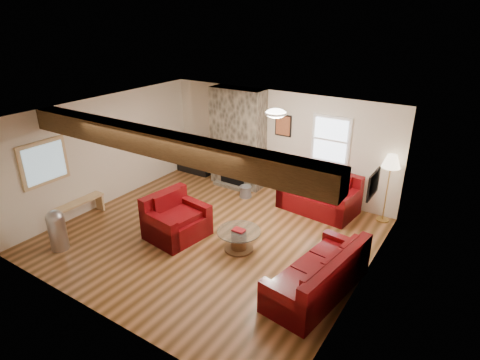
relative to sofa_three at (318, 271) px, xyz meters
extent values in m
plane|color=#543516|center=(-2.48, 0.47, -0.39)|extent=(8.00, 8.00, 0.00)
plane|color=white|center=(-2.48, 0.47, 2.11)|extent=(8.00, 8.00, 0.00)
plane|color=beige|center=(-2.48, 3.22, 0.86)|extent=(8.00, 0.00, 8.00)
plane|color=beige|center=(-2.48, -2.28, 0.86)|extent=(8.00, 0.00, 8.00)
plane|color=beige|center=(-5.48, 0.47, 0.86)|extent=(0.00, 7.50, 7.50)
plane|color=beige|center=(0.52, 0.47, 0.86)|extent=(0.00, 7.50, 7.50)
cube|color=#352210|center=(-2.48, -0.78, 1.92)|extent=(6.00, 0.36, 0.38)
cube|color=#37332A|center=(-3.48, 2.97, 0.86)|extent=(1.40, 0.50, 2.50)
cube|color=black|center=(-3.48, 2.72, 0.06)|extent=(0.70, 0.06, 0.90)
cube|color=#37332A|center=(-3.48, 2.67, -0.35)|extent=(1.00, 0.25, 0.08)
cylinder|color=#4C3018|center=(-1.74, 0.35, -0.37)|extent=(0.56, 0.56, 0.04)
cylinder|color=#4C3018|center=(-1.74, 0.35, -0.21)|extent=(0.30, 0.30, 0.37)
cylinder|color=silver|center=(-1.74, 0.35, 0.01)|extent=(0.84, 0.84, 0.02)
cube|color=maroon|center=(-1.74, 0.35, 0.03)|extent=(0.23, 0.17, 0.03)
cube|color=black|center=(-4.93, 3.00, -0.14)|extent=(1.01, 0.40, 0.51)
imported|color=black|center=(-4.93, 3.00, 0.33)|extent=(0.76, 0.10, 0.44)
cylinder|color=tan|center=(0.26, 3.02, -0.38)|extent=(0.27, 0.27, 0.03)
cylinder|color=tan|center=(0.26, 3.02, 0.29)|extent=(0.03, 0.03, 1.36)
cone|color=beige|center=(0.26, 3.02, 0.99)|extent=(0.39, 0.39, 0.27)
camera|label=1|loc=(1.85, -5.12, 3.88)|focal=30.00mm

